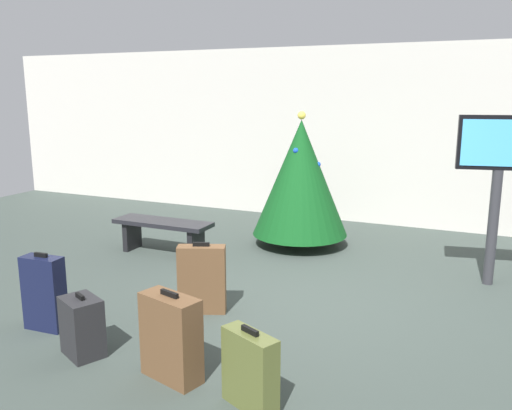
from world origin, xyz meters
TOP-DOWN VIEW (x-y plane):
  - ground_plane at (0.00, 0.00)m, footprint 16.00×16.00m
  - back_wall at (0.00, 3.94)m, footprint 16.00×0.20m
  - holiday_tree at (-0.76, 2.04)m, footprint 1.41×1.41m
  - flight_info_kiosk at (1.87, 1.39)m, footprint 0.94×0.26m
  - waiting_bench at (-2.40, 0.85)m, footprint 1.44×0.44m
  - suitcase_0 at (-1.35, -1.97)m, footprint 0.45×0.40m
  - suitcase_1 at (-0.43, -1.99)m, footprint 0.56×0.35m
  - suitcase_2 at (0.31, -2.11)m, footprint 0.49×0.34m
  - suitcase_3 at (-0.86, -0.73)m, footprint 0.52×0.35m
  - suitcase_4 at (-2.05, -1.71)m, footprint 0.41×0.20m

SIDE VIEW (x-z plane):
  - ground_plane at x=0.00m, z-range 0.00..0.00m
  - suitcase_0 at x=-1.35m, z-range -0.02..0.54m
  - suitcase_2 at x=0.31m, z-range -0.02..0.61m
  - suitcase_1 at x=-0.43m, z-range -0.02..0.72m
  - waiting_bench at x=-2.40m, z-range 0.12..0.60m
  - suitcase_3 at x=-0.86m, z-range -0.02..0.74m
  - suitcase_4 at x=-2.05m, z-range -0.02..0.75m
  - holiday_tree at x=-0.76m, z-range 0.03..2.02m
  - flight_info_kiosk at x=1.87m, z-range 0.41..2.42m
  - back_wall at x=0.00m, z-range 0.00..3.05m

